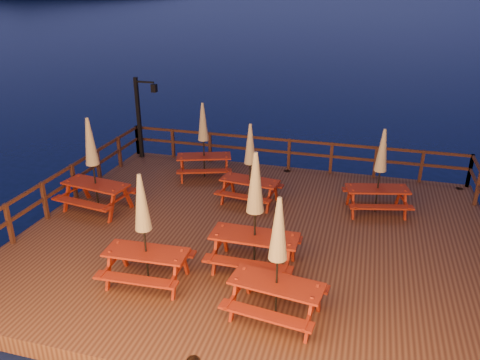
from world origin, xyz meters
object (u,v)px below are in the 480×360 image
(lamp_post, at_px, (142,111))
(picnic_table_0, at_px, (277,257))
(picnic_table_2, at_px, (144,228))
(picnic_table_1, at_px, (250,163))

(lamp_post, bearing_deg, picnic_table_0, -49.23)
(lamp_post, xyz_separation_m, picnic_table_2, (3.60, -7.22, -0.46))
(lamp_post, relative_size, picnic_table_2, 1.17)
(lamp_post, height_order, picnic_table_0, lamp_post)
(lamp_post, relative_size, picnic_table_0, 1.15)
(picnic_table_1, bearing_deg, picnic_table_0, -62.89)
(picnic_table_0, relative_size, picnic_table_2, 1.01)
(picnic_table_2, bearing_deg, picnic_table_0, -10.05)
(picnic_table_0, bearing_deg, picnic_table_2, -179.76)
(picnic_table_2, bearing_deg, lamp_post, 113.56)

